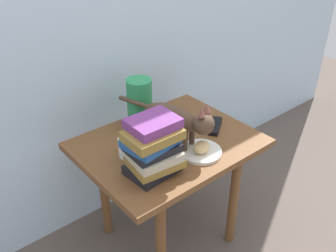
{
  "coord_description": "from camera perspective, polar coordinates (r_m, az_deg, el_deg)",
  "views": [
    {
      "loc": [
        -0.89,
        -1.07,
        1.5
      ],
      "look_at": [
        0.0,
        0.0,
        0.66
      ],
      "focal_mm": 40.39,
      "sensor_mm": 36.0,
      "label": 1
    }
  ],
  "objects": [
    {
      "name": "cat",
      "position": [
        1.57,
        1.46,
        1.1
      ],
      "size": [
        0.17,
        0.47,
        0.23
      ],
      "color": "#4C3828",
      "rests_on": "side_table"
    },
    {
      "name": "green_vase",
      "position": [
        1.75,
        -4.3,
        3.59
      ],
      "size": [
        0.12,
        0.12,
        0.23
      ],
      "primitive_type": "cylinder",
      "color": "#288C51",
      "rests_on": "side_table"
    },
    {
      "name": "bread_roll",
      "position": [
        1.57,
        5.08,
        -3.19
      ],
      "size": [
        0.09,
        0.07,
        0.05
      ],
      "primitive_type": "ellipsoid",
      "rotation": [
        0.0,
        0.0,
        0.14
      ],
      "color": "#E0BC7A",
      "rests_on": "plate"
    },
    {
      "name": "plate",
      "position": [
        1.6,
        4.91,
        -3.87
      ],
      "size": [
        0.18,
        0.18,
        0.01
      ],
      "primitive_type": "cylinder",
      "color": "silver",
      "rests_on": "side_table"
    },
    {
      "name": "back_panel",
      "position": [
        1.78,
        -9.05,
        17.82
      ],
      "size": [
        4.0,
        0.04,
        2.2
      ],
      "primitive_type": "cube",
      "color": "silver",
      "rests_on": "ground"
    },
    {
      "name": "candle_jar",
      "position": [
        1.56,
        -6.22,
        -3.37
      ],
      "size": [
        0.07,
        0.07,
        0.08
      ],
      "color": "silver",
      "rests_on": "side_table"
    },
    {
      "name": "tv_remote",
      "position": [
        1.77,
        7.13,
        0.0
      ],
      "size": [
        0.15,
        0.12,
        0.02
      ],
      "primitive_type": "cube",
      "rotation": [
        0.0,
        0.0,
        0.62
      ],
      "color": "black",
      "rests_on": "side_table"
    },
    {
      "name": "book_stack",
      "position": [
        1.42,
        -2.3,
        -3.34
      ],
      "size": [
        0.22,
        0.18,
        0.24
      ],
      "color": "black",
      "rests_on": "side_table"
    },
    {
      "name": "side_table",
      "position": [
        1.71,
        0.0,
        -4.71
      ],
      "size": [
        0.76,
        0.59,
        0.58
      ],
      "color": "brown",
      "rests_on": "ground"
    },
    {
      "name": "ground_plane",
      "position": [
        2.04,
        0.0,
        -16.03
      ],
      "size": [
        6.0,
        6.0,
        0.0
      ],
      "primitive_type": "plane",
      "color": "brown"
    }
  ]
}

